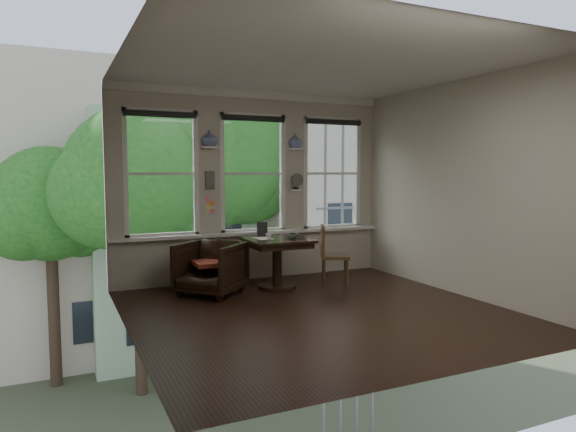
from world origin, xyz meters
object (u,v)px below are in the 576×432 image
armchair_left (211,268)px  side_chair_right (335,256)px  laptop (297,238)px  mug (269,236)px  table (277,264)px

armchair_left → side_chair_right: 1.90m
laptop → mug: mug is taller
table → armchair_left: armchair_left is taller
armchair_left → laptop: size_ratio=2.64×
armchair_left → mug: (0.85, -0.09, 0.42)m
laptop → table: bearing=160.5°
armchair_left → side_chair_right: side_chair_right is taller
side_chair_right → mug: side_chair_right is taller
table → laptop: 0.48m
armchair_left → side_chair_right: (1.89, -0.22, 0.08)m
mug → laptop: bearing=-9.0°
table → laptop: size_ratio=2.86×
table → laptop: laptop is taller
table → side_chair_right: 0.91m
table → armchair_left: 1.00m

